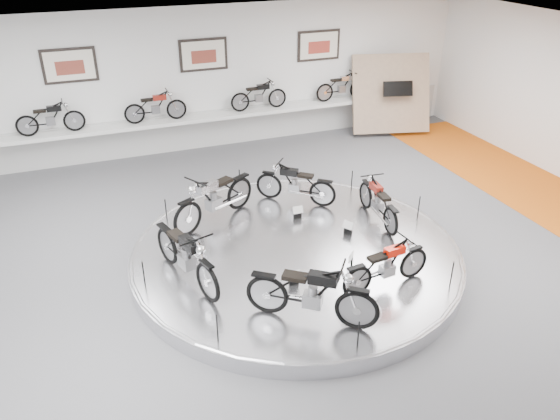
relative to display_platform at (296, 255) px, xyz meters
name	(u,v)px	position (x,y,z in m)	size (l,w,h in m)	color
floor	(302,269)	(0.00, -0.30, -0.15)	(16.00, 16.00, 0.00)	#515154
ceiling	(306,60)	(0.00, -0.30, 3.85)	(16.00, 16.00, 0.00)	white
wall_back	(205,80)	(0.00, 6.70, 1.85)	(16.00, 16.00, 0.00)	white
dado_band	(208,129)	(0.00, 6.68, 0.40)	(15.68, 0.04, 1.10)	#BCBCBA
display_platform	(296,255)	(0.00, 0.00, 0.00)	(6.40, 6.40, 0.30)	silver
platform_rim	(296,249)	(0.00, 0.00, 0.12)	(6.40, 6.40, 0.10)	#B2B2BA
shelf	(210,117)	(0.00, 6.40, 0.85)	(11.00, 0.55, 0.10)	silver
poster_left	(70,66)	(-3.50, 6.66, 2.55)	(1.35, 0.06, 0.88)	white
poster_center	(204,55)	(0.00, 6.66, 2.55)	(1.35, 0.06, 0.88)	white
poster_right	(319,45)	(3.50, 6.66, 2.55)	(1.35, 0.06, 0.88)	white
display_panel	(391,94)	(5.60, 5.80, 1.10)	(2.40, 0.12, 2.40)	#A08667
shelf_bike_a	(50,120)	(-4.20, 6.40, 1.27)	(1.22, 0.42, 0.73)	black
shelf_bike_b	(156,109)	(-1.50, 6.40, 1.27)	(1.22, 0.42, 0.73)	maroon
shelf_bike_c	(259,97)	(1.50, 6.40, 1.27)	(1.22, 0.42, 0.73)	black
shelf_bike_d	(342,88)	(4.20, 6.40, 1.27)	(1.22, 0.42, 0.73)	#B3B4B9
bike_a	(378,201)	(2.04, 0.41, 0.61)	(1.55, 0.55, 0.91)	maroon
bike_b	(295,183)	(0.75, 1.83, 0.62)	(1.59, 0.56, 0.93)	black
bike_c	(214,198)	(-1.17, 1.63, 0.71)	(1.90, 0.67, 1.12)	#B3B4B9
bike_d	(186,254)	(-2.20, -0.29, 0.69)	(1.82, 0.64, 1.07)	black
bike_e	(311,293)	(-0.62, -2.09, 0.69)	(1.83, 0.64, 1.07)	black
bike_f	(387,265)	(0.96, -1.72, 0.59)	(1.51, 0.53, 0.89)	red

